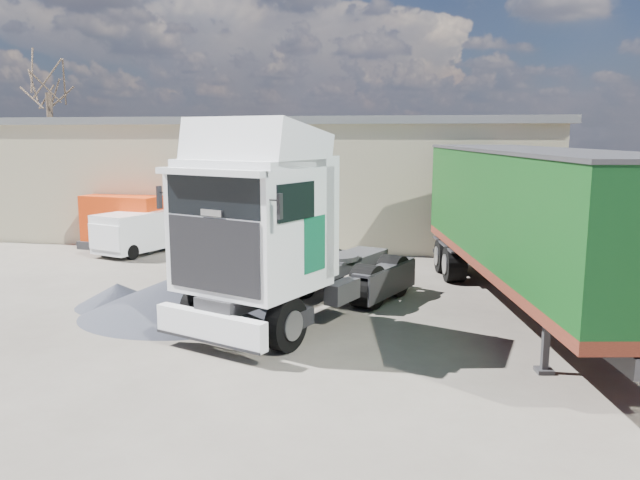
% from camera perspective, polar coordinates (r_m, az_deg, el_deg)
% --- Properties ---
extents(ground, '(120.00, 120.00, 0.00)m').
position_cam_1_polar(ground, '(15.07, -7.09, -8.30)').
color(ground, black).
rests_on(ground, ground).
extents(warehouse, '(30.60, 12.60, 5.42)m').
position_cam_1_polar(warehouse, '(31.48, -8.79, 5.98)').
color(warehouse, '#B5AB8B').
rests_on(warehouse, ground).
extents(bare_tree, '(4.00, 4.00, 9.60)m').
position_cam_1_polar(bare_tree, '(40.56, -23.68, 13.54)').
color(bare_tree, '#382B21').
rests_on(bare_tree, ground).
extents(tractor_unit, '(5.31, 7.81, 5.00)m').
position_cam_1_polar(tractor_unit, '(14.92, -3.96, -0.11)').
color(tractor_unit, black).
rests_on(tractor_unit, ground).
extents(box_trailer, '(5.11, 13.11, 4.26)m').
position_cam_1_polar(box_trailer, '(16.81, 18.54, 2.23)').
color(box_trailer, '#2D2D30').
rests_on(box_trailer, ground).
extents(panel_van, '(2.83, 4.30, 1.63)m').
position_cam_1_polar(panel_van, '(25.51, -16.08, 0.76)').
color(panel_van, black).
rests_on(panel_van, ground).
extents(orange_skip, '(3.78, 2.70, 2.17)m').
position_cam_1_polar(orange_skip, '(26.78, -17.14, 1.34)').
color(orange_skip, '#2D2D30').
rests_on(orange_skip, ground).
extents(gravel_heap, '(6.18, 5.46, 1.03)m').
position_cam_1_polar(gravel_heap, '(16.54, -13.38, -5.12)').
color(gravel_heap, '#20232A').
rests_on(gravel_heap, ground).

